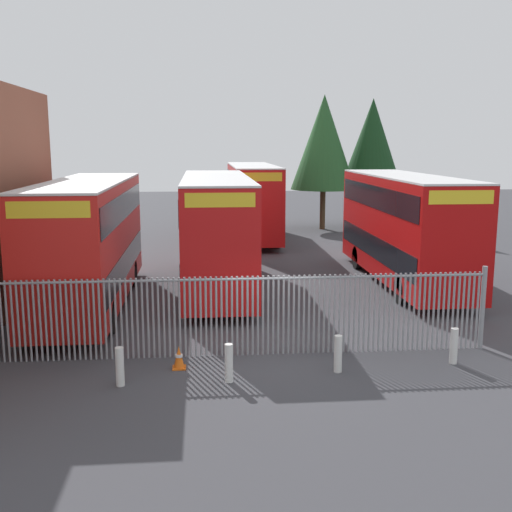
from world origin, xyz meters
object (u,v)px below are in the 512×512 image
Objects in this scene: bollard_near_left at (120,367)px; bollard_center_front at (229,363)px; double_decker_bus_far_back at (253,199)px; bollard_far_right at (454,346)px; double_decker_bus_near_gate at (404,225)px; traffic_cone_by_gate at (179,358)px; bollard_near_right at (338,354)px; double_decker_bus_behind_fence_right at (216,228)px; double_decker_bus_behind_fence_left at (89,238)px.

bollard_center_front is at bearing 0.31° from bollard_near_left.
double_decker_bus_far_back reaches higher than bollard_far_right.
double_decker_bus_near_gate is at bearing -67.34° from double_decker_bus_far_back.
bollard_center_front reaches higher than traffic_cone_by_gate.
double_decker_bus_behind_fence_right is at bearing 106.64° from bollard_near_right.
traffic_cone_by_gate is (-7.14, 0.26, -0.19)m from bollard_far_right.
double_decker_bus_near_gate is at bearing 53.06° from bollard_center_front.
double_decker_bus_behind_fence_left is 18.32× the size of traffic_cone_by_gate.
double_decker_bus_near_gate is at bearing 45.84° from traffic_cone_by_gate.
bollard_near_left is at bearing -179.69° from bollard_center_front.
double_decker_bus_behind_fence_right is at bearing 123.33° from bollard_far_right.
bollard_near_right and bollard_far_right have the same top height.
double_decker_bus_far_back is (-5.16, 12.37, 0.00)m from double_decker_bus_near_gate.
bollard_near_right is at bearing -8.43° from traffic_cone_by_gate.
double_decker_bus_behind_fence_left is 1.00× the size of double_decker_bus_far_back.
double_decker_bus_behind_fence_right is 18.32× the size of traffic_cone_by_gate.
bollard_far_right is at bearing -56.67° from double_decker_bus_behind_fence_right.
bollard_near_right is 1.00× the size of bollard_far_right.
bollard_center_front is 1.61× the size of traffic_cone_by_gate.
double_decker_bus_behind_fence_right is 11.38× the size of bollard_center_front.
double_decker_bus_far_back is at bearing 99.10° from bollard_far_right.
double_decker_bus_far_back reaches higher than bollard_near_left.
bollard_near_right is 1.61× the size of traffic_cone_by_gate.
double_decker_bus_behind_fence_right is (-7.63, -0.31, 0.00)m from double_decker_bus_near_gate.
double_decker_bus_behind_fence_left is 12.56m from bollard_far_right.
double_decker_bus_behind_fence_left is 16.53m from double_decker_bus_far_back.
traffic_cone_by_gate is (-4.00, 0.59, -0.19)m from bollard_near_right.
double_decker_bus_behind_fence_right is 9.12m from traffic_cone_by_gate.
bollard_far_right is 1.61× the size of traffic_cone_by_gate.
bollard_center_front and bollard_near_right have the same top height.
bollard_near_left is at bearing -104.56° from double_decker_bus_behind_fence_right.
bollard_near_left and bollard_far_right have the same top height.
bollard_far_right is at bearing -2.08° from traffic_cone_by_gate.
traffic_cone_by_gate is at bearing -62.99° from double_decker_bus_behind_fence_left.
double_decker_bus_near_gate is 13.40m from double_decker_bus_far_back.
double_decker_bus_behind_fence_right is (4.49, 2.33, 0.00)m from double_decker_bus_behind_fence_left.
double_decker_bus_behind_fence_left is 7.97m from bollard_near_left.
double_decker_bus_behind_fence_left is at bearing 135.97° from bollard_near_right.
bollard_near_left is at bearing -135.18° from double_decker_bus_near_gate.
bollard_center_front is 2.80m from bollard_near_right.
bollard_near_left is (-5.02, -22.48, -1.95)m from double_decker_bus_far_back.
bollard_near_right is (0.33, -22.05, -1.95)m from double_decker_bus_far_back.
double_decker_bus_far_back reaches higher than bollard_near_right.
double_decker_bus_far_back is 11.38× the size of bollard_far_right.
bollard_near_left is (-10.18, -10.11, -1.95)m from double_decker_bus_near_gate.
double_decker_bus_behind_fence_right is 11.38× the size of bollard_far_right.
double_decker_bus_far_back is at bearing 65.12° from double_decker_bus_behind_fence_left.
bollard_center_front is 1.00× the size of bollard_far_right.
bollard_near_left is at bearing -75.46° from double_decker_bus_behind_fence_left.
double_decker_bus_near_gate reaches higher than bollard_near_left.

